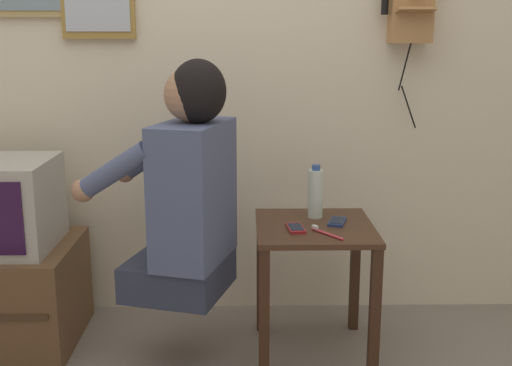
# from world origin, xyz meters

# --- Properties ---
(wall_back) EXTENTS (6.80, 0.05, 2.55)m
(wall_back) POSITION_xyz_m (0.00, 1.04, 1.27)
(wall_back) COLOR beige
(wall_back) RESTS_ON ground_plane
(side_table) EXTENTS (0.47, 0.50, 0.56)m
(side_table) POSITION_xyz_m (0.48, 0.54, 0.44)
(side_table) COLOR #422819
(side_table) RESTS_ON ground_plane
(person) EXTENTS (0.61, 0.54, 0.91)m
(person) POSITION_xyz_m (-0.03, 0.45, 0.73)
(person) COLOR #2D3347
(person) RESTS_ON ground_plane
(cell_phone_held) EXTENTS (0.07, 0.13, 0.01)m
(cell_phone_held) POSITION_xyz_m (0.39, 0.47, 0.57)
(cell_phone_held) COLOR maroon
(cell_phone_held) RESTS_ON side_table
(cell_phone_spare) EXTENTS (0.09, 0.14, 0.01)m
(cell_phone_spare) POSITION_xyz_m (0.57, 0.56, 0.57)
(cell_phone_spare) COLOR navy
(cell_phone_spare) RESTS_ON side_table
(water_bottle) EXTENTS (0.06, 0.06, 0.22)m
(water_bottle) POSITION_xyz_m (0.49, 0.65, 0.66)
(water_bottle) COLOR silver
(water_bottle) RESTS_ON side_table
(toothbrush) EXTENTS (0.11, 0.14, 0.02)m
(toothbrush) POSITION_xyz_m (0.50, 0.41, 0.57)
(toothbrush) COLOR #D83F4C
(toothbrush) RESTS_ON side_table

